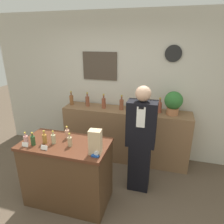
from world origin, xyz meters
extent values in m
cube|color=beige|center=(0.00, 2.00, 1.35)|extent=(5.20, 0.06, 2.70)
cube|color=#473B30|center=(-0.39, 1.96, 1.74)|extent=(0.66, 0.02, 0.51)
cylinder|color=black|center=(0.91, 1.95, 1.99)|extent=(0.28, 0.03, 0.28)
cube|color=brown|center=(0.17, 1.71, 0.50)|extent=(2.33, 0.46, 1.01)
cube|color=#4C331E|center=(-0.37, 0.43, 0.45)|extent=(1.14, 0.59, 0.90)
cube|color=#512918|center=(-0.37, 0.43, 0.92)|extent=(1.17, 0.62, 0.04)
cylinder|color=tan|center=(-0.86, 0.19, 0.32)|extent=(0.07, 0.07, 0.26)
cylinder|color=brown|center=(-0.62, 0.19, 0.32)|extent=(0.07, 0.07, 0.26)
cylinder|color=#2D5123|center=(-0.37, 0.19, 0.32)|extent=(0.07, 0.07, 0.26)
cylinder|color=#9E6B38|center=(-0.13, 0.19, 0.32)|extent=(0.07, 0.07, 0.26)
cylinder|color=tan|center=(0.12, 0.19, 0.32)|extent=(0.07, 0.07, 0.26)
cube|color=black|center=(0.56, 0.97, 0.38)|extent=(0.31, 0.25, 0.76)
cube|color=black|center=(0.56, 0.97, 1.09)|extent=(0.41, 0.25, 0.66)
cube|color=white|center=(0.56, 0.84, 1.24)|extent=(0.12, 0.01, 0.29)
cube|color=black|center=(0.56, 0.84, 1.37)|extent=(0.07, 0.01, 0.03)
sphere|color=tan|center=(0.56, 0.97, 1.53)|extent=(0.22, 0.22, 0.22)
cylinder|color=#B27047|center=(0.98, 1.70, 1.07)|extent=(0.20, 0.20, 0.12)
sphere|color=#2D6B2D|center=(0.98, 1.70, 1.26)|extent=(0.30, 0.30, 0.30)
cube|color=tan|center=(0.11, 0.29, 1.09)|extent=(0.15, 0.12, 0.31)
cube|color=#1E4799|center=(0.13, 0.23, 0.95)|extent=(0.09, 0.06, 0.02)
cylinder|color=silver|center=(0.14, 0.23, 0.98)|extent=(0.06, 0.02, 0.06)
cube|color=white|center=(-0.81, 0.20, 0.97)|extent=(0.09, 0.02, 0.06)
cube|color=white|center=(-0.53, 0.20, 0.97)|extent=(0.09, 0.02, 0.06)
cylinder|color=tan|center=(-0.82, 0.25, 1.00)|extent=(0.06, 0.06, 0.12)
cylinder|color=tan|center=(-0.82, 0.25, 1.08)|extent=(0.02, 0.02, 0.04)
cylinder|color=#B29933|center=(-0.82, 0.25, 1.11)|extent=(0.02, 0.02, 0.01)
cylinder|color=#294A26|center=(-0.73, 0.27, 1.00)|extent=(0.06, 0.06, 0.12)
cylinder|color=#294A26|center=(-0.73, 0.27, 1.08)|extent=(0.02, 0.02, 0.04)
cylinder|color=#B29933|center=(-0.73, 0.27, 1.11)|extent=(0.02, 0.02, 0.01)
cylinder|color=olive|center=(-0.62, 0.35, 1.00)|extent=(0.06, 0.06, 0.12)
cylinder|color=olive|center=(-0.62, 0.35, 1.08)|extent=(0.02, 0.02, 0.04)
cylinder|color=#B29933|center=(-0.62, 0.35, 1.11)|extent=(0.02, 0.02, 0.01)
cylinder|color=tan|center=(-0.50, 0.38, 1.00)|extent=(0.06, 0.06, 0.12)
cylinder|color=tan|center=(-0.50, 0.38, 1.08)|extent=(0.02, 0.02, 0.04)
cylinder|color=#B29933|center=(-0.50, 0.38, 1.11)|extent=(0.02, 0.02, 0.01)
cylinder|color=tan|center=(-0.40, 0.55, 1.00)|extent=(0.06, 0.06, 0.12)
cylinder|color=tan|center=(-0.40, 0.55, 1.08)|extent=(0.02, 0.02, 0.04)
cylinder|color=#B29933|center=(-0.40, 0.55, 1.11)|extent=(0.02, 0.02, 0.01)
cylinder|color=tan|center=(-0.27, 0.37, 1.00)|extent=(0.06, 0.06, 0.12)
cylinder|color=tan|center=(-0.27, 0.37, 1.08)|extent=(0.02, 0.02, 0.04)
cylinder|color=#B29933|center=(-0.27, 0.37, 1.11)|extent=(0.02, 0.02, 0.01)
cylinder|color=brown|center=(-0.91, 1.73, 1.10)|extent=(0.08, 0.08, 0.18)
cylinder|color=brown|center=(-0.91, 1.73, 1.23)|extent=(0.03, 0.03, 0.06)
cylinder|color=#B29933|center=(-0.91, 1.73, 1.27)|extent=(0.03, 0.03, 0.02)
cylinder|color=brown|center=(-0.58, 1.73, 1.10)|extent=(0.08, 0.08, 0.18)
cylinder|color=brown|center=(-0.58, 1.73, 1.23)|extent=(0.03, 0.03, 0.06)
cylinder|color=#B29933|center=(-0.58, 1.73, 1.27)|extent=(0.03, 0.03, 0.02)
cylinder|color=brown|center=(-0.24, 1.70, 1.10)|extent=(0.08, 0.08, 0.18)
cylinder|color=brown|center=(-0.24, 1.70, 1.23)|extent=(0.03, 0.03, 0.06)
cylinder|color=#B29933|center=(-0.24, 1.70, 1.27)|extent=(0.03, 0.03, 0.02)
cylinder|color=brown|center=(0.09, 1.71, 1.10)|extent=(0.08, 0.08, 0.18)
cylinder|color=brown|center=(0.09, 1.71, 1.23)|extent=(0.03, 0.03, 0.06)
cylinder|color=#B29933|center=(0.09, 1.71, 1.27)|extent=(0.03, 0.03, 0.02)
cylinder|color=brown|center=(0.43, 1.71, 1.10)|extent=(0.08, 0.08, 0.18)
cylinder|color=brown|center=(0.43, 1.71, 1.23)|extent=(0.03, 0.03, 0.06)
cylinder|color=#B29933|center=(0.43, 1.71, 1.27)|extent=(0.03, 0.03, 0.02)
cylinder|color=brown|center=(0.76, 1.73, 1.10)|extent=(0.08, 0.08, 0.18)
cylinder|color=brown|center=(0.76, 1.73, 1.23)|extent=(0.03, 0.03, 0.06)
cylinder|color=#B29933|center=(0.76, 1.73, 1.27)|extent=(0.03, 0.03, 0.02)
camera|label=1|loc=(0.86, -1.64, 2.23)|focal=32.00mm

